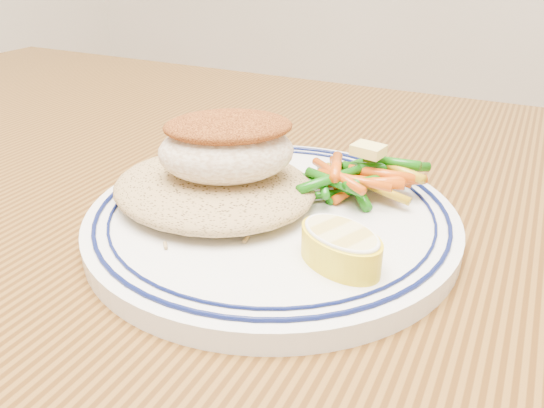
{
  "coord_description": "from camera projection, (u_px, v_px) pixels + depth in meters",
  "views": [
    {
      "loc": [
        0.12,
        -0.27,
        0.94
      ],
      "look_at": [
        -0.03,
        0.03,
        0.77
      ],
      "focal_mm": 35.0,
      "sensor_mm": 36.0,
      "label": 1
    }
  ],
  "objects": [
    {
      "name": "dining_table",
      "position": [
        286.0,
        367.0,
        0.39
      ],
      "size": [
        1.5,
        0.9,
        0.75
      ],
      "color": "#492B0E",
      "rests_on": "ground"
    },
    {
      "name": "plate",
      "position": [
        272.0,
        217.0,
        0.38
      ],
      "size": [
        0.26,
        0.26,
        0.02
      ],
      "color": "silver",
      "rests_on": "dining_table"
    },
    {
      "name": "rice_pilaf",
      "position": [
        214.0,
        184.0,
        0.38
      ],
      "size": [
        0.15,
        0.13,
        0.03
      ],
      "primitive_type": "ellipsoid",
      "color": "#9E804F",
      "rests_on": "plate"
    },
    {
      "name": "fish_fillet",
      "position": [
        227.0,
        145.0,
        0.36
      ],
      "size": [
        0.12,
        0.11,
        0.05
      ],
      "color": "beige",
      "rests_on": "rice_pilaf"
    },
    {
      "name": "vegetable_pile",
      "position": [
        357.0,
        177.0,
        0.39
      ],
      "size": [
        0.09,
        0.1,
        0.03
      ],
      "color": "#125A0B",
      "rests_on": "plate"
    },
    {
      "name": "butter_pat",
      "position": [
        368.0,
        150.0,
        0.39
      ],
      "size": [
        0.03,
        0.02,
        0.01
      ],
      "primitive_type": "cube",
      "rotation": [
        0.0,
        0.0,
        -0.18
      ],
      "color": "#FAEA7A",
      "rests_on": "vegetable_pile"
    },
    {
      "name": "lemon_wedge",
      "position": [
        341.0,
        245.0,
        0.31
      ],
      "size": [
        0.07,
        0.07,
        0.02
      ],
      "color": "yellow",
      "rests_on": "plate"
    }
  ]
}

